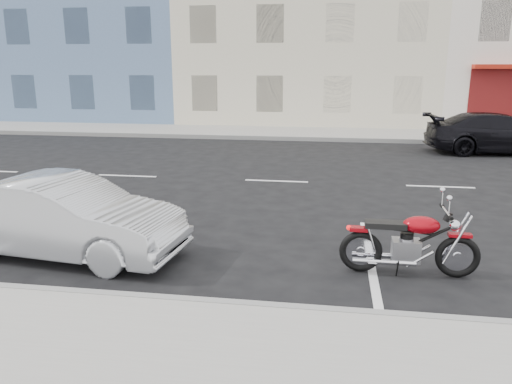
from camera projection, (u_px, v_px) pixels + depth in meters
The scene contains 7 objects.
ground at pixel (356, 184), 12.38m from camera, with size 120.00×120.00×0.00m, color black.
sidewalk_far at pixel (230, 132), 21.43m from camera, with size 80.00×3.40×0.15m, color gray.
curb_far at pixel (221, 137), 19.80m from camera, with size 80.00×0.12×0.16m, color gray.
bldg_cream at pixel (312, 10), 26.86m from camera, with size 12.00×12.00×11.50m, color beige.
motorcycle at pixel (460, 248), 6.84m from camera, with size 1.92×0.63×0.96m.
sedan_silver at pixel (64, 217), 7.61m from camera, with size 1.30×3.73×1.23m, color #B0B3B8.
car_far at pixel (497, 133), 16.53m from camera, with size 1.87×4.60×1.33m, color black.
Camera 1 is at (-0.63, -12.29, 2.87)m, focal length 35.00 mm.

